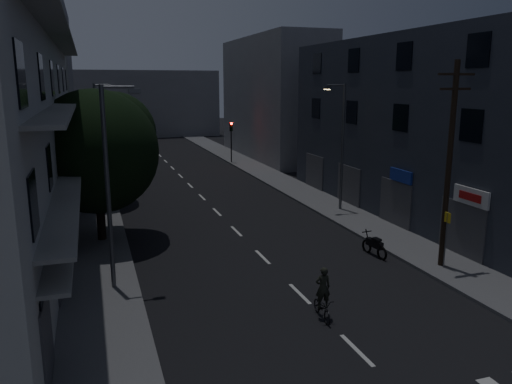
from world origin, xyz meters
TOP-DOWN VIEW (x-y plane):
  - ground at (0.00, 25.00)m, footprint 160.00×160.00m
  - sidewalk_left at (-7.50, 25.00)m, footprint 3.00×90.00m
  - sidewalk_right at (7.50, 25.00)m, footprint 3.00×90.00m
  - lane_markings at (0.00, 31.25)m, footprint 0.15×60.50m
  - building_right at (11.99, 14.00)m, footprint 6.19×28.00m
  - building_far_left at (-12.00, 48.00)m, footprint 6.00×20.00m
  - building_far_right at (12.00, 42.00)m, footprint 6.00×20.00m
  - building_far_end at (0.00, 70.00)m, footprint 24.00×8.00m
  - tree_near at (-7.17, 15.99)m, footprint 6.32×6.32m
  - tree_mid at (-7.62, 24.61)m, footprint 5.75×5.75m
  - tree_far at (-7.55, 35.33)m, footprint 6.00×6.00m
  - traffic_signal_far_right at (6.26, 38.77)m, footprint 0.28×0.37m
  - traffic_signal_far_left at (-6.46, 39.92)m, footprint 0.28×0.37m
  - street_lamp_left_near at (-6.86, 9.24)m, footprint 1.51×0.25m
  - street_lamp_right at (7.60, 17.74)m, footprint 1.51×0.25m
  - street_lamp_left_far at (-6.83, 29.11)m, footprint 1.51×0.25m
  - utility_pole at (7.17, 7.09)m, footprint 1.80×0.24m
  - bus_stop_sign at (7.09, 6.79)m, footprint 0.06×0.35m
  - motorcycle at (5.20, 9.49)m, footprint 0.54×1.88m
  - cyclist at (-0.08, 4.32)m, footprint 0.64×1.55m

SIDE VIEW (x-z plane):
  - ground at x=0.00m, z-range 0.00..0.00m
  - lane_markings at x=0.00m, z-range 0.00..0.01m
  - sidewalk_left at x=-7.50m, z-range 0.00..0.15m
  - sidewalk_right at x=7.50m, z-range 0.00..0.15m
  - motorcycle at x=5.20m, z-range -0.13..1.08m
  - cyclist at x=-0.08m, z-range -0.31..1.61m
  - bus_stop_sign at x=7.09m, z-range 0.63..3.15m
  - traffic_signal_far_right at x=6.26m, z-range 1.05..5.15m
  - traffic_signal_far_left at x=-6.46m, z-range 1.05..5.15m
  - tree_mid at x=-7.62m, z-range 1.03..8.11m
  - street_lamp_left_near at x=-6.86m, z-range 0.60..8.60m
  - street_lamp_right at x=7.60m, z-range 0.60..8.60m
  - street_lamp_left_far at x=-6.83m, z-range 0.60..8.60m
  - tree_far at x=-7.55m, z-range 1.09..8.50m
  - utility_pole at x=7.17m, z-range 0.37..9.37m
  - building_far_end at x=0.00m, z-range 0.00..10.00m
  - tree_near at x=-7.17m, z-range 1.13..8.92m
  - building_right at x=11.99m, z-range 0.00..11.00m
  - building_far_right at x=12.00m, z-range 0.00..13.00m
  - building_far_left at x=-12.00m, z-range 0.00..16.00m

